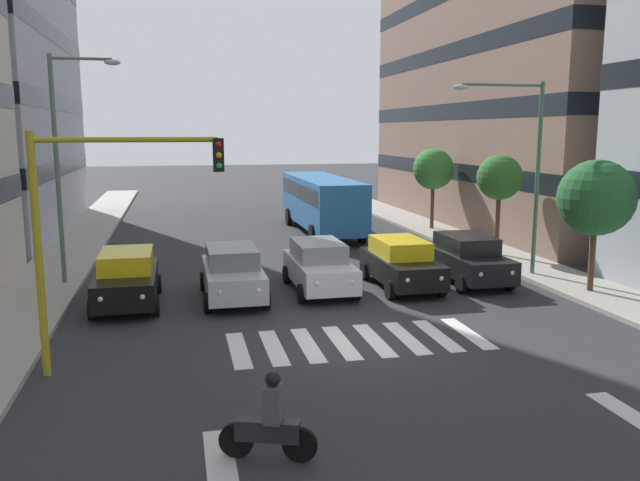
{
  "coord_description": "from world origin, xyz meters",
  "views": [
    {
      "loc": [
        4.54,
        15.73,
        5.5
      ],
      "look_at": [
        -0.04,
        -4.78,
        1.91
      ],
      "focal_mm": 36.15,
      "sensor_mm": 36.0,
      "label": 1
    }
  ],
  "objects_px": {
    "car_2": "(319,266)",
    "street_tree_2": "(433,169)",
    "street_tree_1": "(500,178)",
    "traffic_light_gantry": "(93,213)",
    "car_4": "(127,278)",
    "car_0": "(467,258)",
    "car_3": "(233,273)",
    "street_lamp_right": "(66,149)",
    "street_tree_0": "(596,198)",
    "motorcycle_with_rider": "(270,423)",
    "car_1": "(401,263)",
    "bus_behind_traffic": "(321,199)",
    "street_lamp_left": "(524,156)"
  },
  "relations": [
    {
      "from": "car_2",
      "to": "street_tree_2",
      "type": "bearing_deg",
      "value": -127.22
    },
    {
      "from": "street_tree_1",
      "to": "traffic_light_gantry",
      "type": "bearing_deg",
      "value": 34.18
    },
    {
      "from": "car_4",
      "to": "street_tree_2",
      "type": "bearing_deg",
      "value": -141.22
    },
    {
      "from": "car_0",
      "to": "car_3",
      "type": "height_order",
      "value": "same"
    },
    {
      "from": "street_lamp_right",
      "to": "street_tree_0",
      "type": "xyz_separation_m",
      "value": [
        -17.28,
        5.19,
        -1.58
      ]
    },
    {
      "from": "motorcycle_with_rider",
      "to": "traffic_light_gantry",
      "type": "xyz_separation_m",
      "value": [
        3.22,
        -4.88,
        3.04
      ]
    },
    {
      "from": "car_4",
      "to": "street_tree_2",
      "type": "xyz_separation_m",
      "value": [
        -15.44,
        -12.41,
        2.52
      ]
    },
    {
      "from": "car_2",
      "to": "street_lamp_right",
      "type": "bearing_deg",
      "value": -17.55
    },
    {
      "from": "car_1",
      "to": "street_tree_1",
      "type": "bearing_deg",
      "value": -144.08
    },
    {
      "from": "street_tree_0",
      "to": "street_tree_2",
      "type": "distance_m",
      "value": 14.48
    },
    {
      "from": "bus_behind_traffic",
      "to": "street_lamp_right",
      "type": "relative_size",
      "value": 1.32
    },
    {
      "from": "car_0",
      "to": "traffic_light_gantry",
      "type": "distance_m",
      "value": 14.03
    },
    {
      "from": "car_2",
      "to": "street_tree_0",
      "type": "bearing_deg",
      "value": 164.11
    },
    {
      "from": "motorcycle_with_rider",
      "to": "street_tree_1",
      "type": "bearing_deg",
      "value": -128.54
    },
    {
      "from": "street_tree_1",
      "to": "street_tree_2",
      "type": "height_order",
      "value": "street_tree_2"
    },
    {
      "from": "car_0",
      "to": "motorcycle_with_rider",
      "type": "relative_size",
      "value": 2.73
    },
    {
      "from": "car_2",
      "to": "motorcycle_with_rider",
      "type": "distance_m",
      "value": 11.68
    },
    {
      "from": "car_0",
      "to": "car_1",
      "type": "distance_m",
      "value": 2.66
    },
    {
      "from": "street_lamp_left",
      "to": "motorcycle_with_rider",
      "type": "bearing_deg",
      "value": 46.05
    },
    {
      "from": "car_3",
      "to": "street_lamp_right",
      "type": "xyz_separation_m",
      "value": [
        5.4,
        -3.1,
        3.99
      ]
    },
    {
      "from": "car_3",
      "to": "street_lamp_right",
      "type": "distance_m",
      "value": 7.39
    },
    {
      "from": "motorcycle_with_rider",
      "to": "street_tree_1",
      "type": "distance_m",
      "value": 19.88
    },
    {
      "from": "motorcycle_with_rider",
      "to": "car_1",
      "type": "bearing_deg",
      "value": -119.59
    },
    {
      "from": "car_3",
      "to": "car_2",
      "type": "bearing_deg",
      "value": -171.81
    },
    {
      "from": "car_0",
      "to": "street_tree_0",
      "type": "height_order",
      "value": "street_tree_0"
    },
    {
      "from": "street_tree_1",
      "to": "street_tree_0",
      "type": "bearing_deg",
      "value": 89.53
    },
    {
      "from": "traffic_light_gantry",
      "to": "street_tree_2",
      "type": "distance_m",
      "value": 24.05
    },
    {
      "from": "car_4",
      "to": "street_lamp_right",
      "type": "height_order",
      "value": "street_lamp_right"
    },
    {
      "from": "motorcycle_with_rider",
      "to": "street_lamp_right",
      "type": "distance_m",
      "value": 15.35
    },
    {
      "from": "car_3",
      "to": "traffic_light_gantry",
      "type": "bearing_deg",
      "value": 58.96
    },
    {
      "from": "street_lamp_right",
      "to": "street_tree_1",
      "type": "distance_m",
      "value": 17.46
    },
    {
      "from": "car_0",
      "to": "car_2",
      "type": "relative_size",
      "value": 1.0
    },
    {
      "from": "street_lamp_left",
      "to": "street_tree_1",
      "type": "relative_size",
      "value": 1.64
    },
    {
      "from": "bus_behind_traffic",
      "to": "street_lamp_left",
      "type": "xyz_separation_m",
      "value": [
        -4.83,
        12.36,
        2.71
      ]
    },
    {
      "from": "street_lamp_right",
      "to": "street_tree_2",
      "type": "xyz_separation_m",
      "value": [
        -17.5,
        -9.29,
        -1.47
      ]
    },
    {
      "from": "car_0",
      "to": "street_tree_1",
      "type": "distance_m",
      "value": 5.87
    },
    {
      "from": "bus_behind_traffic",
      "to": "traffic_light_gantry",
      "type": "distance_m",
      "value": 21.33
    },
    {
      "from": "bus_behind_traffic",
      "to": "street_tree_0",
      "type": "distance_m",
      "value": 16.39
    },
    {
      "from": "car_2",
      "to": "street_lamp_right",
      "type": "relative_size",
      "value": 0.56
    },
    {
      "from": "bus_behind_traffic",
      "to": "street_tree_1",
      "type": "relative_size",
      "value": 2.42
    },
    {
      "from": "traffic_light_gantry",
      "to": "street_tree_1",
      "type": "bearing_deg",
      "value": -145.82
    },
    {
      "from": "street_lamp_left",
      "to": "street_lamp_right",
      "type": "relative_size",
      "value": 0.9
    },
    {
      "from": "street_tree_1",
      "to": "street_tree_2",
      "type": "xyz_separation_m",
      "value": [
        -0.16,
        -7.76,
        -0.08
      ]
    },
    {
      "from": "traffic_light_gantry",
      "to": "street_lamp_right",
      "type": "height_order",
      "value": "street_lamp_right"
    },
    {
      "from": "car_2",
      "to": "street_tree_1",
      "type": "relative_size",
      "value": 1.02
    },
    {
      "from": "car_1",
      "to": "bus_behind_traffic",
      "type": "relative_size",
      "value": 0.42
    },
    {
      "from": "bus_behind_traffic",
      "to": "street_tree_1",
      "type": "xyz_separation_m",
      "value": [
        -5.98,
        8.5,
        1.62
      ]
    },
    {
      "from": "street_lamp_right",
      "to": "traffic_light_gantry",
      "type": "bearing_deg",
      "value": 101.71
    },
    {
      "from": "bus_behind_traffic",
      "to": "street_lamp_left",
      "type": "height_order",
      "value": "street_lamp_left"
    },
    {
      "from": "car_4",
      "to": "street_lamp_right",
      "type": "bearing_deg",
      "value": -56.58
    }
  ]
}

